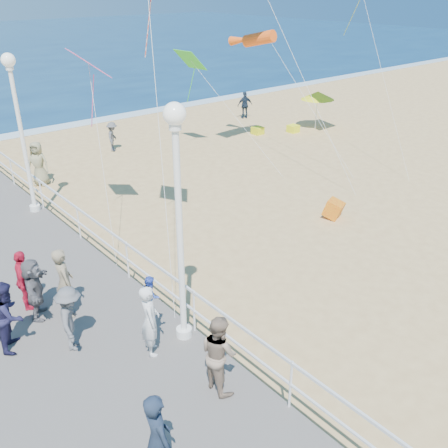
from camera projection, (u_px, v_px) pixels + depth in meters
ground at (333, 272)px, 14.65m from camera, size 160.00×160.00×0.00m
surf_line at (53, 128)px, 28.79m from camera, size 160.00×1.20×0.04m
boardwalk at (100, 386)px, 10.25m from camera, size 5.00×44.00×0.40m
railing at (194, 300)px, 11.20m from camera, size 0.05×42.00×0.55m
lamp_post_mid at (179, 205)px, 9.97m from camera, size 0.44×0.44×5.32m
lamp_post_far at (19, 119)px, 16.18m from camera, size 0.44×0.44×5.32m
woman_holding_toddler at (150, 320)px, 10.55m from camera, size 0.62×0.72×1.67m
toddler_held at (151, 295)px, 10.53m from camera, size 0.51×0.56×0.94m
spectator_0 at (158, 439)px, 7.74m from camera, size 0.48×0.69×1.78m
spectator_1 at (219, 353)px, 9.62m from camera, size 0.67×0.84×1.67m
spectator_2 at (71, 319)px, 10.72m from camera, size 0.96×1.14×1.53m
spectator_3 at (24, 280)px, 12.04m from camera, size 0.69×1.00×1.57m
spectator_5 at (34, 289)px, 11.73m from camera, size 1.09×1.49×1.56m
spectator_6 at (65, 283)px, 11.76m from camera, size 0.52×0.71×1.79m
spectator_7 at (9, 315)px, 10.74m from camera, size 0.94×1.00×1.64m
beach_walker_a at (113, 137)px, 24.75m from camera, size 1.02×1.07×1.46m
beach_walker_b at (245, 105)px, 30.69m from camera, size 1.03×0.71×1.63m
beach_walker_c at (38, 164)px, 20.53m from camera, size 1.03×1.07×1.84m
box_kite at (333, 211)px, 17.83m from camera, size 0.76×0.85×0.74m
beach_umbrella at (318, 95)px, 27.97m from camera, size 1.90×1.90×2.14m
beach_chair_left at (293, 129)px, 28.10m from camera, size 0.55×0.55×0.40m
beach_chair_right at (258, 130)px, 27.75m from camera, size 0.55×0.55×0.40m
kite_windsock at (259, 39)px, 23.10m from camera, size 1.03×2.81×1.11m
kite_diamond_pink at (88, 63)px, 14.86m from camera, size 1.30×1.47×0.77m
kite_diamond_green at (190, 60)px, 23.18m from camera, size 1.05×1.37×0.92m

